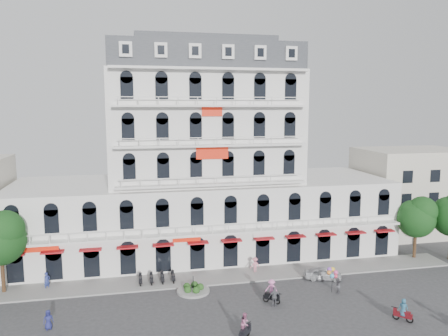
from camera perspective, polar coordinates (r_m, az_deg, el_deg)
ground at (r=39.49m, az=1.78°, el=-18.98°), size 120.00×120.00×0.00m
sidewalk at (r=47.46m, az=-0.85°, el=-14.06°), size 53.00×4.00×0.16m
main_building at (r=53.43m, az=-2.70°, el=-0.55°), size 45.00×15.00×25.80m
flank_building_east at (r=67.42m, az=23.12°, el=-2.80°), size 14.00×10.00×12.00m
traffic_island at (r=44.22m, az=-4.05°, el=-15.54°), size 3.20×3.20×1.60m
parked_scooter_row at (r=46.62m, az=-8.74°, el=-14.68°), size 4.40×1.80×1.10m
tree_west_inner at (r=47.08m, az=-27.16°, el=-7.95°), size 4.76×4.76×8.25m
tree_east_inner at (r=56.21m, az=23.91°, el=-5.74°), size 4.40×4.37×7.57m
parked_car at (r=48.03m, az=12.77°, el=-13.25°), size 4.13×2.54×1.31m
rider_southwest at (r=35.97m, az=2.77°, el=-19.87°), size 1.26×1.35×2.17m
rider_east at (r=41.37m, az=22.37°, el=-16.81°), size 1.30×1.32×2.00m
rider_center at (r=41.73m, az=6.23°, el=-15.62°), size 1.44×1.25×2.30m
pedestrian_left at (r=40.05m, az=-21.98°, el=-17.90°), size 0.91×0.74×1.61m
pedestrian_mid at (r=41.26m, az=6.61°, el=-16.37°), size 1.09×0.48×1.84m
pedestrian_right at (r=48.54m, az=4.05°, el=-12.55°), size 1.25×0.88×1.76m
pedestrian_far at (r=47.70m, az=-22.12°, el=-13.52°), size 0.77×0.74×1.77m
balloon_vendor at (r=44.84m, az=14.29°, el=-13.95°), size 1.40×1.27×2.45m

